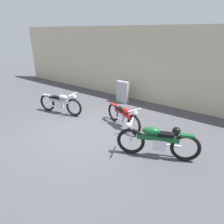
# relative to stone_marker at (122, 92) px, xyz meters

# --- Properties ---
(ground_plane) EXTENTS (40.00, 40.00, 0.00)m
(ground_plane) POSITION_rel_stone_marker_xyz_m (0.66, -3.30, -0.51)
(ground_plane) COLOR #47474C
(building_wall) EXTENTS (18.00, 0.30, 3.45)m
(building_wall) POSITION_rel_stone_marker_xyz_m (0.66, 0.95, 1.21)
(building_wall) COLOR beige
(building_wall) RESTS_ON ground_plane
(stone_marker) EXTENTS (0.62, 0.22, 1.03)m
(stone_marker) POSITION_rel_stone_marker_xyz_m (0.00, 0.00, 0.00)
(stone_marker) COLOR #9E9EA3
(stone_marker) RESTS_ON ground_plane
(helmet) EXTENTS (0.28, 0.28, 0.28)m
(helmet) POSITION_rel_stone_marker_xyz_m (3.27, -1.62, -0.38)
(helmet) COLOR black
(helmet) RESTS_ON ground_plane
(motorcycle_green) EXTENTS (2.08, 1.05, 1.00)m
(motorcycle_green) POSITION_rel_stone_marker_xyz_m (3.26, -3.18, -0.03)
(motorcycle_green) COLOR black
(motorcycle_green) RESTS_ON ground_plane
(motorcycle_red) EXTENTS (1.84, 0.85, 0.87)m
(motorcycle_red) POSITION_rel_stone_marker_xyz_m (1.51, -2.17, -0.10)
(motorcycle_red) COLOR black
(motorcycle_red) RESTS_ON ground_plane
(motorcycle_silver) EXTENTS (2.06, 0.71, 0.94)m
(motorcycle_silver) POSITION_rel_stone_marker_xyz_m (-1.28, -2.69, -0.06)
(motorcycle_silver) COLOR black
(motorcycle_silver) RESTS_ON ground_plane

